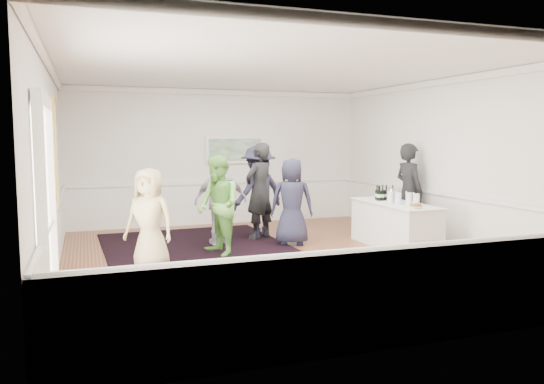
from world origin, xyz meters
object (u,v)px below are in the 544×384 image
object	(u,v)px
serving_table	(395,225)
guest_green	(218,206)
guest_dark_b	(259,191)
guest_navy	(292,202)
bartender	(409,191)
guest_lilac	(221,201)
ice_bucket	(393,196)
guest_tan	(149,220)
guest_dark_a	(258,192)
nut_bowl	(416,206)

from	to	relation	value
serving_table	guest_green	size ratio (longest dim) A/B	1.19
guest_dark_b	guest_navy	xyz separation A→B (m)	(0.42, -0.75, -0.14)
bartender	guest_navy	xyz separation A→B (m)	(-2.47, 0.23, -0.13)
guest_lilac	ice_bucket	world-z (taller)	guest_lilac
ice_bucket	guest_tan	bearing A→B (deg)	-173.56
guest_tan	bartender	bearing A→B (deg)	44.76
guest_green	guest_dark_a	bearing A→B (deg)	126.38
guest_green	bartender	bearing A→B (deg)	79.61
bartender	guest_dark_a	size ratio (longest dim) A/B	1.03
guest_navy	guest_lilac	bearing A→B (deg)	1.54
nut_bowl	guest_green	bearing A→B (deg)	158.64
serving_table	guest_green	world-z (taller)	guest_green
serving_table	guest_tan	bearing A→B (deg)	-175.58
guest_tan	guest_navy	distance (m)	3.09
guest_green	nut_bowl	bearing A→B (deg)	55.62
bartender	guest_tan	xyz separation A→B (m)	(-5.31, -0.99, -0.17)
guest_green	guest_dark_a	size ratio (longest dim) A/B	0.93
guest_dark_b	ice_bucket	size ratio (longest dim) A/B	7.57
serving_table	ice_bucket	bearing A→B (deg)	70.91
guest_tan	guest_green	distance (m)	1.51
guest_tan	guest_dark_b	world-z (taller)	guest_dark_b
guest_dark_a	serving_table	bearing A→B (deg)	117.22
guest_dark_a	nut_bowl	size ratio (longest dim) A/B	8.24
guest_dark_a	guest_navy	bearing A→B (deg)	88.94
guest_tan	nut_bowl	xyz separation A→B (m)	(4.49, -0.45, 0.08)
nut_bowl	guest_dark_b	bearing A→B (deg)	130.47
guest_lilac	ice_bucket	xyz separation A→B (m)	(3.11, -1.11, 0.10)
guest_dark_a	guest_navy	xyz separation A→B (m)	(0.37, -0.97, -0.11)
guest_navy	guest_dark_b	bearing A→B (deg)	-41.55
guest_tan	nut_bowl	world-z (taller)	guest_tan
guest_dark_b	guest_navy	bearing A→B (deg)	90.31
guest_navy	ice_bucket	size ratio (longest dim) A/B	6.49
guest_dark_b	guest_tan	bearing A→B (deg)	10.25
bartender	guest_tan	size ratio (longest dim) A/B	1.21
guest_tan	ice_bucket	world-z (taller)	guest_tan
guest_dark_a	guest_navy	size ratio (longest dim) A/B	1.13
guest_dark_b	nut_bowl	distance (m)	3.18
guest_navy	nut_bowl	bearing A→B (deg)	153.86
guest_navy	nut_bowl	world-z (taller)	guest_navy
guest_navy	serving_table	bearing A→B (deg)	172.92
guest_dark_b	guest_navy	size ratio (longest dim) A/B	1.17
guest_lilac	guest_dark_a	bearing A→B (deg)	-147.38
guest_dark_a	ice_bucket	bearing A→B (deg)	120.72
guest_tan	serving_table	bearing A→B (deg)	38.64
bartender	guest_dark_b	world-z (taller)	guest_dark_b
guest_green	serving_table	bearing A→B (deg)	69.26
ice_bucket	bartender	bearing A→B (deg)	34.95
bartender	nut_bowl	xyz separation A→B (m)	(-0.82, -1.44, -0.09)
guest_green	guest_dark_a	world-z (taller)	guest_dark_a
guest_dark_b	guest_green	bearing A→B (deg)	16.76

